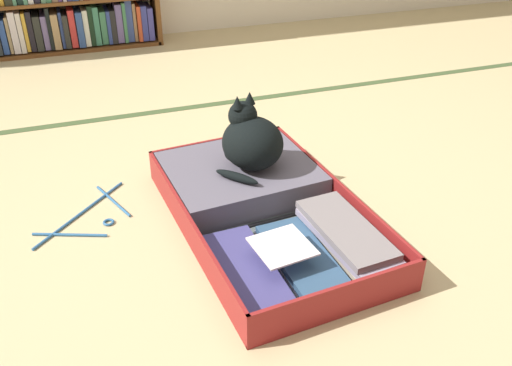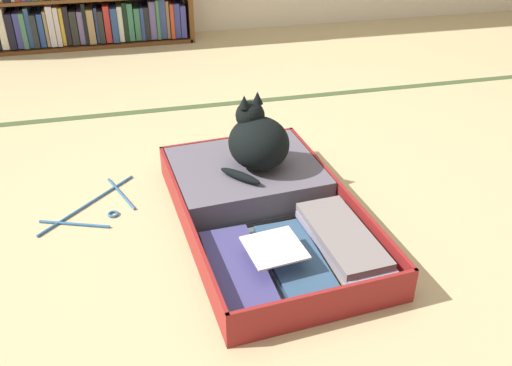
{
  "view_description": "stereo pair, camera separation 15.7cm",
  "coord_description": "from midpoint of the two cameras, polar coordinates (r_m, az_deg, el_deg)",
  "views": [
    {
      "loc": [
        -0.48,
        -1.55,
        1.16
      ],
      "look_at": [
        0.04,
        -0.04,
        0.19
      ],
      "focal_mm": 39.08,
      "sensor_mm": 36.0,
      "label": 1
    },
    {
      "loc": [
        -0.33,
        -1.59,
        1.16
      ],
      "look_at": [
        0.04,
        -0.04,
        0.19
      ],
      "focal_mm": 39.08,
      "sensor_mm": 36.0,
      "label": 2
    }
  ],
  "objects": [
    {
      "name": "tatami_border",
      "position": [
        2.91,
        -9.53,
        7.46
      ],
      "size": [
        4.8,
        0.05,
        0.0
      ],
      "color": "#3E522D",
      "rests_on": "ground_plane"
    },
    {
      "name": "open_suitcase",
      "position": [
        2.01,
        -1.79,
        -2.06
      ],
      "size": [
        0.65,
        1.03,
        0.12
      ],
      "color": "maroon",
      "rests_on": "ground_plane"
    },
    {
      "name": "black_cat",
      "position": [
        2.05,
        -2.8,
        4.27
      ],
      "size": [
        0.31,
        0.31,
        0.28
      ],
      "color": "black",
      "rests_on": "open_suitcase"
    },
    {
      "name": "clothes_hanger",
      "position": [
        2.13,
        -18.7,
        -3.3
      ],
      "size": [
        0.34,
        0.34,
        0.01
      ],
      "color": "#2C5F93",
      "rests_on": "ground_plane"
    },
    {
      "name": "ground_plane",
      "position": [
        1.99,
        -3.7,
        -4.28
      ],
      "size": [
        10.0,
        10.0,
        0.0
      ],
      "primitive_type": "plane",
      "color": "tan"
    }
  ]
}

